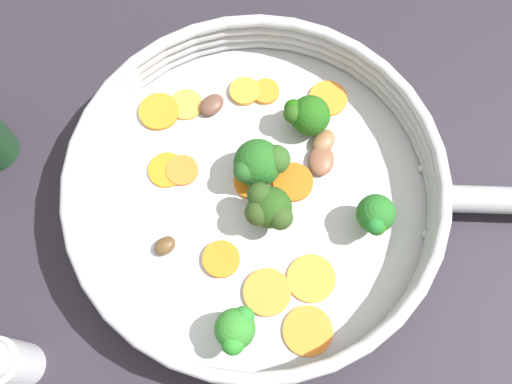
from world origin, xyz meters
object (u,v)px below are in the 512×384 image
object	(u,v)px
carrot_slice_2	(308,331)
carrot_slice_4	(311,278)
mushroom_piece_1	(212,105)
carrot_slice_7	(167,170)
broccoli_floret_4	(236,330)
carrot_slice_11	(266,91)
broccoli_floret_1	(269,208)
carrot_slice_5	(245,91)
broccoli_floret_3	(260,163)
carrot_slice_12	(182,170)
carrot_slice_10	(267,292)
broccoli_floret_2	(376,216)
broccoli_floret_0	(305,113)
mushroom_piece_2	(324,141)
carrot_slice_0	(159,112)
carrot_slice_3	(221,259)
mushroom_piece_0	(165,246)
carrot_slice_6	(293,182)
mushroom_piece_3	(321,160)
salt_shaker	(3,363)
carrot_slice_9	(328,99)
carrot_slice_1	(186,105)

from	to	relation	value
carrot_slice_2	carrot_slice_4	bearing A→B (deg)	-60.66
mushroom_piece_1	carrot_slice_2	bearing A→B (deg)	147.14
carrot_slice_7	broccoli_floret_4	xyz separation A→B (m)	(-0.15, 0.09, 0.03)
carrot_slice_11	broccoli_floret_4	distance (m)	0.25
carrot_slice_2	broccoli_floret_1	bearing A→B (deg)	-36.97
carrot_slice_5	broccoli_floret_3	size ratio (longest dim) A/B	0.60
carrot_slice_12	broccoli_floret_1	bearing A→B (deg)	-174.62
carrot_slice_10	broccoli_floret_2	bearing A→B (deg)	-111.80
carrot_slice_5	broccoli_floret_3	world-z (taller)	broccoli_floret_3
broccoli_floret_0	carrot_slice_10	bearing A→B (deg)	112.68
carrot_slice_4	mushroom_piece_2	world-z (taller)	mushroom_piece_2
carrot_slice_5	mushroom_piece_2	distance (m)	0.10
carrot_slice_5	broccoli_floret_2	bearing A→B (deg)	165.24
carrot_slice_0	carrot_slice_7	distance (m)	0.07
broccoli_floret_3	broccoli_floret_4	world-z (taller)	broccoli_floret_3
carrot_slice_3	carrot_slice_7	bearing A→B (deg)	-23.36
mushroom_piece_1	carrot_slice_0	bearing A→B (deg)	41.00
carrot_slice_4	mushroom_piece_0	world-z (taller)	mushroom_piece_0
carrot_slice_4	broccoli_floret_4	bearing A→B (deg)	70.52
carrot_slice_6	mushroom_piece_3	size ratio (longest dim) A/B	1.19
carrot_slice_4	carrot_slice_6	distance (m)	0.10
carrot_slice_4	carrot_slice_3	bearing A→B (deg)	22.84
carrot_slice_3	mushroom_piece_3	xyz separation A→B (m)	(-0.02, -0.14, 0.00)
carrot_slice_4	carrot_slice_11	distance (m)	0.20
carrot_slice_6	mushroom_piece_0	bearing A→B (deg)	62.89
broccoli_floret_0	carrot_slice_7	bearing A→B (deg)	55.31
carrot_slice_5	carrot_slice_11	xyz separation A→B (m)	(-0.02, -0.01, -0.00)
broccoli_floret_4	salt_shaker	distance (m)	0.20
carrot_slice_2	broccoli_floret_3	xyz separation A→B (m)	(0.13, -0.10, 0.03)
carrot_slice_9	mushroom_piece_0	world-z (taller)	mushroom_piece_0
carrot_slice_3	carrot_slice_12	size ratio (longest dim) A/B	1.11
mushroom_piece_3	carrot_slice_7	bearing A→B (deg)	38.23
broccoli_floret_4	salt_shaker	world-z (taller)	salt_shaker
carrot_slice_1	broccoli_floret_1	size ratio (longest dim) A/B	0.68
carrot_slice_2	carrot_slice_0	bearing A→B (deg)	-21.42
carrot_slice_1	broccoli_floret_3	size ratio (longest dim) A/B	0.66
mushroom_piece_3	carrot_slice_2	bearing A→B (deg)	118.85
carrot_slice_0	mushroom_piece_2	xyz separation A→B (m)	(-0.16, -0.07, 0.00)
carrot_slice_5	mushroom_piece_1	xyz separation A→B (m)	(0.02, 0.03, 0.00)
carrot_slice_12	broccoli_floret_2	bearing A→B (deg)	-162.00
carrot_slice_12	salt_shaker	xyz separation A→B (m)	(0.01, 0.24, 0.03)
carrot_slice_1	carrot_slice_6	xyz separation A→B (m)	(-0.14, 0.01, 0.00)
broccoli_floret_2	mushroom_piece_1	bearing A→B (deg)	-4.13
carrot_slice_11	broccoli_floret_3	bearing A→B (deg)	120.78
carrot_slice_1	carrot_slice_7	xyz separation A→B (m)	(-0.03, 0.07, -0.00)
carrot_slice_1	mushroom_piece_1	distance (m)	0.03
carrot_slice_1	salt_shaker	size ratio (longest dim) A/B	0.36
carrot_slice_11	broccoli_floret_3	distance (m)	0.10
carrot_slice_10	salt_shaker	bearing A→B (deg)	50.99
broccoli_floret_3	salt_shaker	bearing A→B (deg)	75.07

